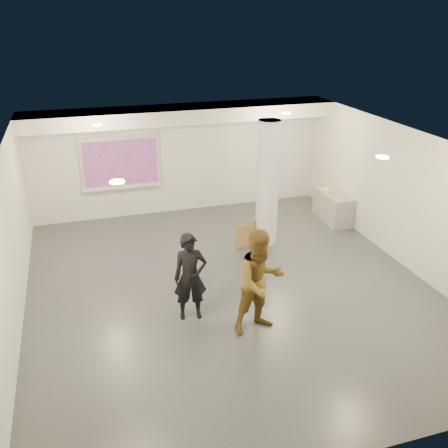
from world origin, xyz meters
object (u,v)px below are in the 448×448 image
object	(u,v)px
credenza	(333,207)
column	(268,184)
man	(260,282)
projection_screen	(121,163)
woman	(190,277)

from	to	relation	value
credenza	column	bearing A→B (deg)	-160.21
man	projection_screen	bearing A→B (deg)	95.07
column	woman	distance (m)	3.67
column	credenza	bearing A→B (deg)	18.51
column	projection_screen	size ratio (longest dim) A/B	1.43
projection_screen	man	world-z (taller)	projection_screen
projection_screen	credenza	xyz separation A→B (m)	(5.32, -1.91, -1.14)
projection_screen	woman	xyz separation A→B (m)	(0.60, -5.26, -0.69)
credenza	projection_screen	bearing A→B (deg)	161.53
column	credenza	size ratio (longest dim) A/B	2.25
projection_screen	woman	world-z (taller)	projection_screen
column	woman	bearing A→B (deg)	-133.91
projection_screen	credenza	distance (m)	5.77
woman	man	bearing A→B (deg)	-27.67
credenza	woman	size ratio (longest dim) A/B	0.80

